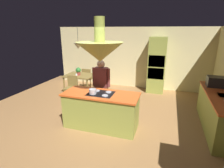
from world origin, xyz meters
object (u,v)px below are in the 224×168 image
object	(u,v)px
dining_table	(80,77)
person_at_island	(101,84)
chair_facing_island	(71,86)
cooking_pot_on_cooktop	(93,91)
oven_tower	(157,65)
microwave_on_counter	(216,82)
kitchen_island	(101,110)
cup_on_table	(76,75)
chair_by_back_wall	(87,77)
potted_plant_on_table	(78,71)

from	to	relation	value
dining_table	person_at_island	bearing A→B (deg)	-44.58
chair_facing_island	cooking_pot_on_cooktop	size ratio (longest dim) A/B	4.83
oven_tower	microwave_on_counter	xyz separation A→B (m)	(1.74, -1.73, -0.03)
kitchen_island	cooking_pot_on_cooktop	bearing A→B (deg)	-140.91
dining_table	chair_facing_island	distance (m)	0.68
oven_tower	chair_facing_island	distance (m)	3.38
cup_on_table	oven_tower	bearing A→B (deg)	25.78
dining_table	person_at_island	xyz separation A→B (m)	(1.46, -1.43, 0.28)
dining_table	kitchen_island	bearing A→B (deg)	-51.01
dining_table	chair_by_back_wall	world-z (taller)	chair_by_back_wall
chair_by_back_wall	potted_plant_on_table	xyz separation A→B (m)	(-0.02, -0.72, 0.42)
person_at_island	chair_by_back_wall	bearing A→B (deg)	124.77
dining_table	cooking_pot_on_cooktop	distance (m)	2.73
potted_plant_on_table	microwave_on_counter	world-z (taller)	microwave_on_counter
kitchen_island	microwave_on_counter	world-z (taller)	microwave_on_counter
potted_plant_on_table	cup_on_table	bearing A→B (deg)	-91.12
kitchen_island	potted_plant_on_table	bearing A→B (deg)	130.16
kitchen_island	chair_by_back_wall	xyz separation A→B (m)	(-1.70, 2.76, 0.04)
person_at_island	potted_plant_on_table	distance (m)	2.02
oven_tower	potted_plant_on_table	size ratio (longest dim) A/B	7.26
cup_on_table	microwave_on_counter	size ratio (longest dim) A/B	0.20
dining_table	person_at_island	distance (m)	2.06
person_at_island	chair_by_back_wall	xyz separation A→B (m)	(-1.46, 2.10, -0.43)
kitchen_island	cooking_pot_on_cooktop	world-z (taller)	cooking_pot_on_cooktop
oven_tower	cooking_pot_on_cooktop	xyz separation A→B (m)	(-1.26, -3.37, -0.09)
cup_on_table	cooking_pot_on_cooktop	distance (m)	2.55
oven_tower	potted_plant_on_table	xyz separation A→B (m)	(-2.82, -1.20, -0.16)
chair_by_back_wall	person_at_island	bearing A→B (deg)	124.77
chair_facing_island	chair_by_back_wall	size ratio (longest dim) A/B	1.00
potted_plant_on_table	microwave_on_counter	distance (m)	4.59
microwave_on_counter	chair_by_back_wall	bearing A→B (deg)	164.57
cooking_pot_on_cooktop	oven_tower	bearing A→B (deg)	69.52
kitchen_island	dining_table	distance (m)	2.71
oven_tower	cup_on_table	size ratio (longest dim) A/B	24.20
kitchen_island	cup_on_table	xyz separation A→B (m)	(-1.72, 1.88, 0.34)
chair_by_back_wall	potted_plant_on_table	distance (m)	0.84
dining_table	microwave_on_counter	xyz separation A→B (m)	(4.54, -0.59, 0.40)
chair_facing_island	person_at_island	bearing A→B (deg)	-27.94
kitchen_island	person_at_island	bearing A→B (deg)	110.17
chair_facing_island	cooking_pot_on_cooktop	distance (m)	2.25
dining_table	person_at_island	size ratio (longest dim) A/B	0.67
kitchen_island	cooking_pot_on_cooktop	size ratio (longest dim) A/B	10.58
chair_by_back_wall	potted_plant_on_table	world-z (taller)	potted_plant_on_table
oven_tower	person_at_island	distance (m)	2.91
dining_table	chair_by_back_wall	distance (m)	0.68
kitchen_island	dining_table	world-z (taller)	kitchen_island
cup_on_table	potted_plant_on_table	bearing A→B (deg)	88.88
cup_on_table	microwave_on_counter	world-z (taller)	microwave_on_counter
chair_facing_island	chair_by_back_wall	world-z (taller)	same
kitchen_island	potted_plant_on_table	size ratio (longest dim) A/B	6.35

